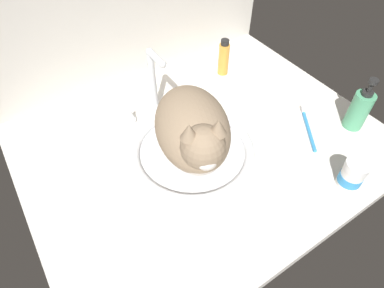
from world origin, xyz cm
name	(u,v)px	position (x,y,z in cm)	size (l,w,h in cm)	color
countertop	(204,145)	(0.00, 0.00, 1.50)	(101.90, 80.92, 3.00)	silver
backsplash_wall	(134,30)	(0.00, 41.66, 19.59)	(101.90, 2.40, 39.18)	beige
sink_basin	(192,151)	(-5.63, -1.84, 4.22)	(35.50, 35.50, 2.75)	white
faucet	(155,92)	(-5.63, 18.67, 11.67)	(20.91, 10.16, 23.15)	silver
cat	(194,131)	(-6.35, -3.73, 14.27)	(28.59, 37.08, 20.68)	#8C755B
pill_bottle	(352,175)	(22.68, -33.28, 7.04)	(6.05, 6.05, 8.69)	white
amber_bottle	(224,58)	(25.15, 24.64, 9.27)	(3.81, 3.81, 13.27)	gold
soap_pump_bottle	(359,110)	(42.03, -19.39, 9.50)	(5.76, 5.76, 17.39)	#4C9E70
toothbrush	(308,127)	(29.73, -12.81, 3.61)	(11.69, 16.09, 1.70)	#338CD1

